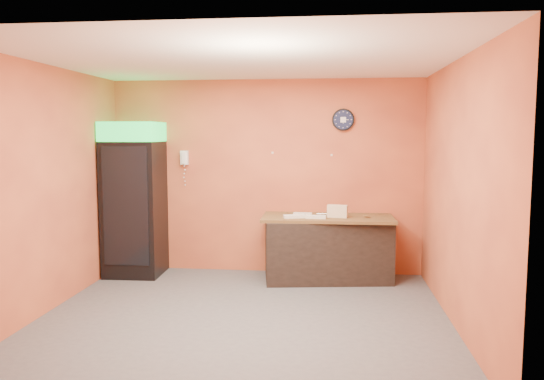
# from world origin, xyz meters

# --- Properties ---
(floor) EXTENTS (4.50, 4.50, 0.00)m
(floor) POSITION_xyz_m (0.00, 0.00, 0.00)
(floor) COLOR #47474C
(floor) RESTS_ON ground
(back_wall) EXTENTS (4.50, 0.02, 2.80)m
(back_wall) POSITION_xyz_m (0.00, 2.00, 1.40)
(back_wall) COLOR #D5693C
(back_wall) RESTS_ON floor
(left_wall) EXTENTS (0.02, 4.00, 2.80)m
(left_wall) POSITION_xyz_m (-2.25, 0.00, 1.40)
(left_wall) COLOR #D5693C
(left_wall) RESTS_ON floor
(right_wall) EXTENTS (0.02, 4.00, 2.80)m
(right_wall) POSITION_xyz_m (2.25, 0.00, 1.40)
(right_wall) COLOR #D5693C
(right_wall) RESTS_ON floor
(ceiling) EXTENTS (4.50, 4.00, 0.02)m
(ceiling) POSITION_xyz_m (0.00, 0.00, 2.80)
(ceiling) COLOR white
(ceiling) RESTS_ON back_wall
(beverage_cooler) EXTENTS (0.79, 0.80, 2.19)m
(beverage_cooler) POSITION_xyz_m (-1.85, 1.60, 1.07)
(beverage_cooler) COLOR black
(beverage_cooler) RESTS_ON floor
(prep_counter) EXTENTS (1.79, 0.99, 0.85)m
(prep_counter) POSITION_xyz_m (0.91, 1.62, 0.43)
(prep_counter) COLOR black
(prep_counter) RESTS_ON floor
(wall_clock) EXTENTS (0.31, 0.06, 0.31)m
(wall_clock) POSITION_xyz_m (1.11, 1.97, 2.22)
(wall_clock) COLOR black
(wall_clock) RESTS_ON back_wall
(wall_phone) EXTENTS (0.11, 0.10, 0.21)m
(wall_phone) POSITION_xyz_m (-1.20, 1.95, 1.67)
(wall_phone) COLOR white
(wall_phone) RESTS_ON back_wall
(butcher_paper) EXTENTS (1.81, 0.87, 0.04)m
(butcher_paper) POSITION_xyz_m (0.91, 1.62, 0.87)
(butcher_paper) COLOR brown
(butcher_paper) RESTS_ON prep_counter
(sub_roll_stack) EXTENTS (0.28, 0.14, 0.17)m
(sub_roll_stack) POSITION_xyz_m (1.04, 1.53, 0.98)
(sub_roll_stack) COLOR beige
(sub_roll_stack) RESTS_ON butcher_paper
(wrapped_sandwich_left) EXTENTS (0.30, 0.18, 0.04)m
(wrapped_sandwich_left) POSITION_xyz_m (0.45, 1.43, 0.91)
(wrapped_sandwich_left) COLOR silver
(wrapped_sandwich_left) RESTS_ON butcher_paper
(wrapped_sandwich_mid) EXTENTS (0.28, 0.13, 0.04)m
(wrapped_sandwich_mid) POSITION_xyz_m (0.75, 1.42, 0.91)
(wrapped_sandwich_mid) COLOR silver
(wrapped_sandwich_mid) RESTS_ON butcher_paper
(wrapped_sandwich_right) EXTENTS (0.26, 0.12, 0.04)m
(wrapped_sandwich_right) POSITION_xyz_m (0.56, 1.66, 0.91)
(wrapped_sandwich_right) COLOR silver
(wrapped_sandwich_right) RESTS_ON butcher_paper
(kitchen_tool) EXTENTS (0.07, 0.07, 0.07)m
(kitchen_tool) POSITION_xyz_m (0.92, 1.75, 0.93)
(kitchen_tool) COLOR silver
(kitchen_tool) RESTS_ON butcher_paper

